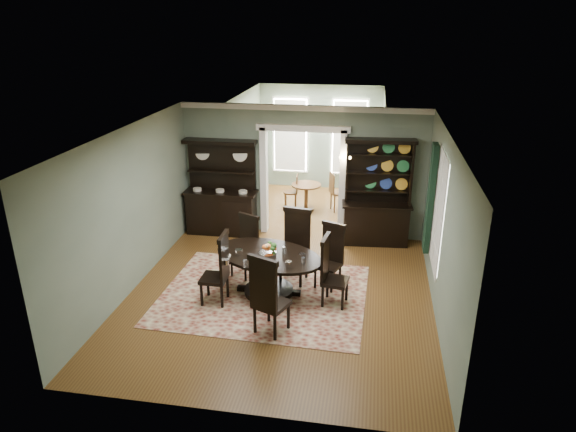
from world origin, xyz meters
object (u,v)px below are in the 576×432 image
dining_table (268,266)px  welsh_dresser (377,206)px  parlor_table (306,193)px  sideboard (222,201)px

dining_table → welsh_dresser: welsh_dresser is taller
dining_table → parlor_table: size_ratio=3.10×
sideboard → dining_table: bearing=-58.8°
dining_table → parlor_table: (0.10, 4.43, -0.09)m
dining_table → welsh_dresser: 3.28m
dining_table → sideboard: 3.14m
parlor_table → welsh_dresser: bearing=-44.5°
sideboard → parlor_table: 2.51m
dining_table → parlor_table: dining_table is taller
welsh_dresser → sideboard: bearing=175.3°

